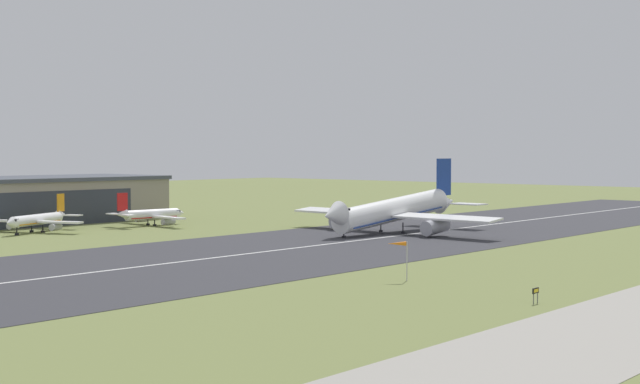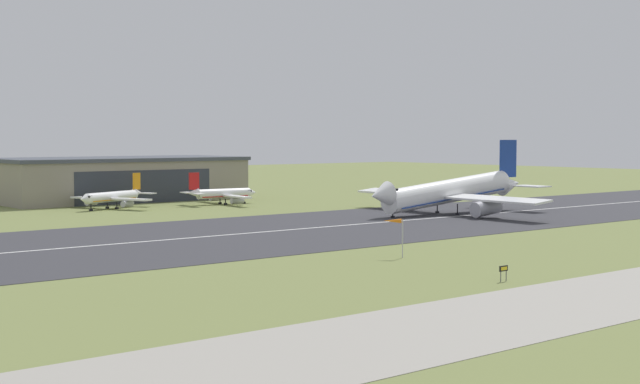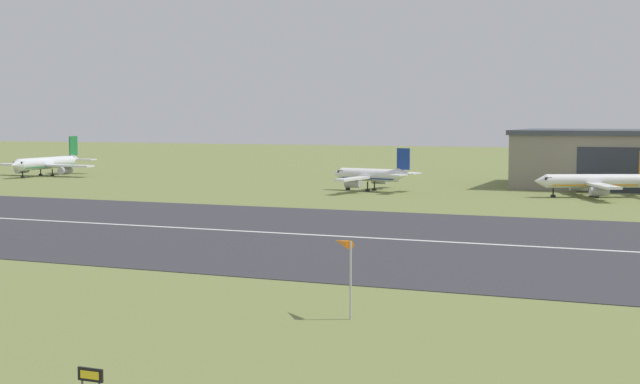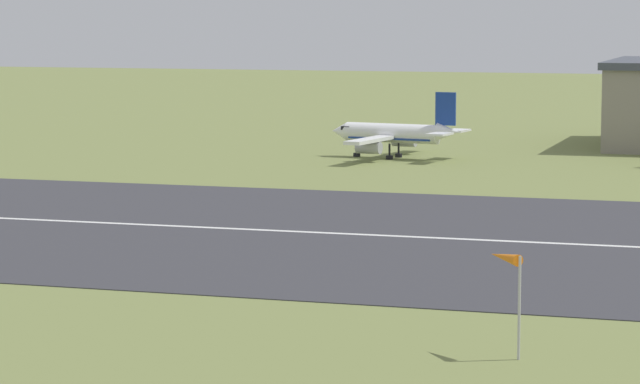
{
  "view_description": "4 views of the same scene",
  "coord_description": "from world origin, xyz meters",
  "px_view_note": "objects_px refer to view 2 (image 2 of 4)",
  "views": [
    {
      "loc": [
        -61.68,
        -0.27,
        16.84
      ],
      "look_at": [
        27.06,
        76.76,
        11.59
      ],
      "focal_mm": 50.0,
      "sensor_mm": 36.0,
      "label": 1
    },
    {
      "loc": [
        -48.92,
        -16.91,
        15.86
      ],
      "look_at": [
        38.38,
        90.69,
        7.44
      ],
      "focal_mm": 50.0,
      "sensor_mm": 36.0,
      "label": 2
    },
    {
      "loc": [
        53.05,
        13.0,
        13.21
      ],
      "look_at": [
        25.74,
        80.54,
        7.13
      ],
      "focal_mm": 50.0,
      "sensor_mm": 36.0,
      "label": 3
    },
    {
      "loc": [
        45.75,
        -5.39,
        17.02
      ],
      "look_at": [
        20.16,
        76.51,
        6.78
      ],
      "focal_mm": 85.0,
      "sensor_mm": 36.0,
      "label": 4
    }
  ],
  "objects_px": {
    "runway_sign": "(504,270)",
    "airplane_parked_far_east": "(112,197)",
    "windsock_pole": "(394,223)",
    "airplane_landing": "(449,192)",
    "airplane_parked_west": "(222,194)"
  },
  "relations": [
    {
      "from": "airplane_parked_west",
      "to": "runway_sign",
      "type": "bearing_deg",
      "value": -108.19
    },
    {
      "from": "airplane_landing",
      "to": "runway_sign",
      "type": "relative_size",
      "value": 28.73
    },
    {
      "from": "airplane_landing",
      "to": "airplane_parked_far_east",
      "type": "xyz_separation_m",
      "value": [
        -48.54,
        56.95,
        -1.93
      ]
    },
    {
      "from": "airplane_parked_far_east",
      "to": "windsock_pole",
      "type": "height_order",
      "value": "airplane_parked_far_east"
    },
    {
      "from": "airplane_landing",
      "to": "airplane_parked_far_east",
      "type": "height_order",
      "value": "airplane_landing"
    },
    {
      "from": "windsock_pole",
      "to": "airplane_landing",
      "type": "bearing_deg",
      "value": 36.72
    },
    {
      "from": "airplane_landing",
      "to": "airplane_parked_west",
      "type": "relative_size",
      "value": 2.19
    },
    {
      "from": "airplane_parked_far_east",
      "to": "runway_sign",
      "type": "relative_size",
      "value": 11.81
    },
    {
      "from": "windsock_pole",
      "to": "runway_sign",
      "type": "bearing_deg",
      "value": -100.78
    },
    {
      "from": "airplane_landing",
      "to": "airplane_parked_far_east",
      "type": "distance_m",
      "value": 74.86
    },
    {
      "from": "airplane_parked_west",
      "to": "windsock_pole",
      "type": "distance_m",
      "value": 100.36
    },
    {
      "from": "airplane_parked_far_east",
      "to": "windsock_pole",
      "type": "xyz_separation_m",
      "value": [
        -7.73,
        -98.93,
        2.03
      ]
    },
    {
      "from": "runway_sign",
      "to": "airplane_parked_far_east",
      "type": "bearing_deg",
      "value": 84.37
    },
    {
      "from": "airplane_parked_far_east",
      "to": "runway_sign",
      "type": "height_order",
      "value": "airplane_parked_far_east"
    },
    {
      "from": "airplane_landing",
      "to": "airplane_parked_far_east",
      "type": "bearing_deg",
      "value": 130.44
    }
  ]
}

